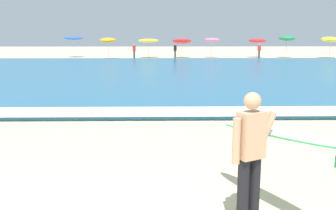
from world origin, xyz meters
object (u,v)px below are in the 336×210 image
at_px(beach_umbrella_5, 257,41).
at_px(beach_umbrella_0, 73,38).
at_px(beachgoer_near_row_right, 134,51).
at_px(surfer_with_board, 264,144).
at_px(beach_umbrella_3, 182,41).
at_px(beach_umbrella_6, 287,38).
at_px(beach_umbrella_1, 108,40).
at_px(beach_umbrella_4, 212,40).
at_px(beachgoer_near_row_left, 259,51).
at_px(beach_umbrella_7, 331,39).
at_px(beachgoer_near_row_mid, 175,51).
at_px(beach_umbrella_2, 148,41).

bearing_deg(beach_umbrella_5, beach_umbrella_0, 178.04).
distance_m(beach_umbrella_5, beachgoer_near_row_right, 13.89).
relative_size(surfer_with_board, beachgoer_near_row_right, 1.45).
bearing_deg(beach_umbrella_0, beach_umbrella_3, -4.85).
height_order(surfer_with_board, beach_umbrella_6, beach_umbrella_6).
bearing_deg(beach_umbrella_1, surfer_with_board, -78.86).
distance_m(surfer_with_board, beach_umbrella_4, 37.16).
bearing_deg(beachgoer_near_row_left, beach_umbrella_6, 29.32).
height_order(surfer_with_board, beach_umbrella_0, beach_umbrella_0).
distance_m(surfer_with_board, beach_umbrella_6, 38.70).
relative_size(beach_umbrella_7, beachgoer_near_row_left, 1.51).
distance_m(beach_umbrella_4, beachgoer_near_row_mid, 4.75).
bearing_deg(beach_umbrella_1, beach_umbrella_7, 2.00).
bearing_deg(beach_umbrella_7, beachgoer_near_row_left, -170.03).
relative_size(beach_umbrella_4, beachgoer_near_row_right, 1.41).
bearing_deg(beach_umbrella_4, beach_umbrella_2, -177.64).
xyz_separation_m(beach_umbrella_5, beach_umbrella_7, (7.80, -1.05, 0.16)).
xyz_separation_m(surfer_with_board, beachgoer_near_row_right, (-4.10, 34.34, -0.18)).
bearing_deg(beach_umbrella_6, beach_umbrella_7, -6.99).
bearing_deg(beachgoer_near_row_mid, beach_umbrella_5, 12.83).
xyz_separation_m(beach_umbrella_2, beachgoer_near_row_left, (11.77, -2.05, -1.04)).
bearing_deg(beach_umbrella_0, beachgoer_near_row_left, -8.97).
bearing_deg(beachgoer_near_row_mid, beach_umbrella_6, 7.43).
bearing_deg(beach_umbrella_5, beach_umbrella_6, -8.70).
bearing_deg(surfer_with_board, beachgoer_near_row_mid, 89.66).
relative_size(beach_umbrella_6, beachgoer_near_row_left, 1.56).
bearing_deg(beachgoer_near_row_mid, beach_umbrella_4, 25.19).
bearing_deg(beach_umbrella_2, beach_umbrella_6, -0.17).
bearing_deg(beach_umbrella_6, beach_umbrella_5, 171.30).
xyz_separation_m(beach_umbrella_0, beachgoer_near_row_right, (7.05, -3.40, -1.30)).
height_order(beach_umbrella_4, beach_umbrella_7, beach_umbrella_7).
height_order(beach_umbrella_6, beachgoer_near_row_mid, beach_umbrella_6).
relative_size(beach_umbrella_1, beachgoer_near_row_mid, 1.43).
xyz_separation_m(beach_umbrella_2, beach_umbrella_7, (19.96, -0.61, 0.15)).
bearing_deg(beachgoer_near_row_mid, beach_umbrella_0, 166.08).
bearing_deg(beach_umbrella_3, beachgoer_near_row_left, -15.00).
xyz_separation_m(surfer_with_board, beach_umbrella_0, (-11.15, 37.74, 1.12)).
distance_m(beach_umbrella_0, beach_umbrella_6, 23.85).
xyz_separation_m(beach_umbrella_3, beachgoer_near_row_right, (-5.13, -2.37, -0.99)).
distance_m(beach_umbrella_0, beach_umbrella_7, 28.50).
xyz_separation_m(beachgoer_near_row_left, beachgoer_near_row_mid, (-8.89, 0.38, 0.00)).
distance_m(beach_umbrella_5, beachgoer_near_row_left, 2.72).
distance_m(surfer_with_board, beachgoer_near_row_right, 34.59).
bearing_deg(beach_umbrella_6, beach_umbrella_3, 179.23).
relative_size(beach_umbrella_2, beachgoer_near_row_left, 1.45).
distance_m(beach_umbrella_6, beach_umbrella_7, 4.66).
height_order(beach_umbrella_3, beach_umbrella_5, beach_umbrella_3).
relative_size(beach_umbrella_2, beachgoer_near_row_mid, 1.45).
distance_m(beach_umbrella_3, beach_umbrella_7, 16.28).
xyz_separation_m(beach_umbrella_6, beach_umbrella_7, (4.62, -0.57, -0.11)).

